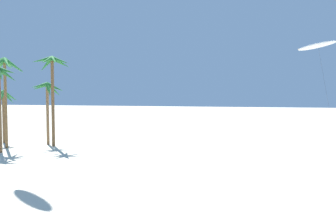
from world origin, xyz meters
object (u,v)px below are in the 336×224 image
palm_tree_0 (5,72)px  palm_tree_2 (3,101)px  flying_kite_0 (318,45)px  palm_tree_4 (52,71)px  palm_tree_3 (48,93)px

palm_tree_0 → palm_tree_2: palm_tree_0 is taller
palm_tree_2 → flying_kite_0: flying_kite_0 is taller
palm_tree_0 → palm_tree_2: 5.91m
palm_tree_4 → flying_kite_0: bearing=14.8°
palm_tree_0 → palm_tree_3: bearing=46.8°
palm_tree_0 → palm_tree_2: size_ratio=1.56×
palm_tree_0 → palm_tree_4: (4.84, 2.40, 0.14)m
palm_tree_2 → palm_tree_4: palm_tree_4 is taller
palm_tree_3 → flying_kite_0: size_ratio=0.58×
palm_tree_2 → palm_tree_4: (7.63, -1.39, 3.72)m
palm_tree_0 → palm_tree_3: size_ratio=1.36×
palm_tree_2 → palm_tree_4: size_ratio=0.62×
palm_tree_4 → palm_tree_0: bearing=-153.7°
palm_tree_4 → flying_kite_0: (32.28, 8.50, 3.32)m
palm_tree_0 → palm_tree_4: size_ratio=0.97×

